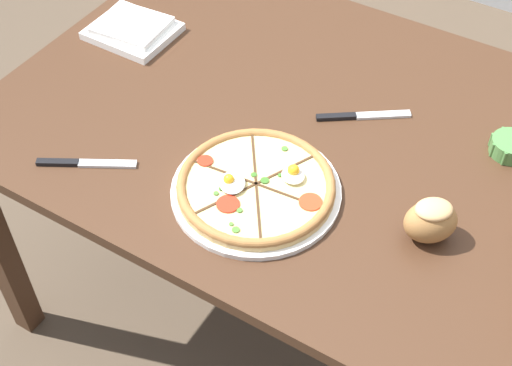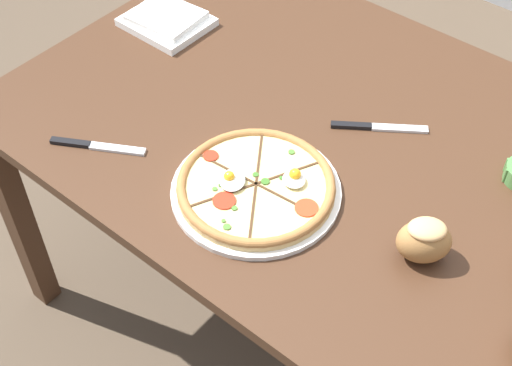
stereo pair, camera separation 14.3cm
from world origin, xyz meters
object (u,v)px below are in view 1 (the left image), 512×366
dining_table (309,153)px  pizza (256,187)px  bread_piece_mid (431,220)px  napkin_folded (132,29)px  ramekin_bowl (510,146)px  knife_spare (362,116)px  knife_main (85,163)px

dining_table → pizza: size_ratio=4.09×
bread_piece_mid → napkin_folded: bearing=165.5°
ramekin_bowl → knife_spare: (-0.32, -0.06, -0.02)m
dining_table → napkin_folded: napkin_folded is taller
ramekin_bowl → napkin_folded: size_ratio=0.44×
napkin_folded → pizza: bearing=-28.9°
bread_piece_mid → ramekin_bowl: bearing=78.2°
pizza → knife_main: bearing=-161.5°
dining_table → bread_piece_mid: size_ratio=11.05×
pizza → ramekin_bowl: pizza is taller
pizza → ramekin_bowl: size_ratio=3.82×
ramekin_bowl → bread_piece_mid: bread_piece_mid is taller
bread_piece_mid → knife_main: size_ratio=0.67×
pizza → ramekin_bowl: (0.41, 0.38, 0.00)m
dining_table → napkin_folded: bearing=173.2°
napkin_folded → knife_main: size_ratio=1.07×
ramekin_bowl → knife_spare: bearing=-169.5°
dining_table → ramekin_bowl: ramekin_bowl is taller
ramekin_bowl → knife_spare: 0.33m
knife_main → knife_spare: size_ratio=1.04×
ramekin_bowl → bread_piece_mid: bearing=-101.8°
dining_table → bread_piece_mid: bread_piece_mid is taller
bread_piece_mid → knife_main: bread_piece_mid is taller
napkin_folded → bread_piece_mid: (0.89, -0.23, 0.03)m
bread_piece_mid → dining_table: bearing=154.0°
napkin_folded → bread_piece_mid: 0.93m
pizza → napkin_folded: bearing=151.1°
dining_table → knife_spare: bearing=43.7°
ramekin_bowl → bread_piece_mid: (-0.06, -0.31, 0.03)m
knife_spare → knife_main: bearing=-170.1°
napkin_folded → bread_piece_mid: size_ratio=1.61×
bread_piece_mid → knife_spare: bearing=135.8°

